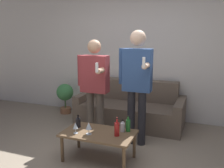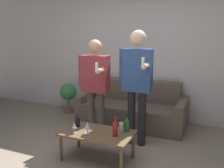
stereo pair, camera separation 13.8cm
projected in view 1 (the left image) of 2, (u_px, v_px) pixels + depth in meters
name	position (u px, v px, depth m)	size (l,w,h in m)	color
wall_back	(137.00, 50.00, 4.93)	(8.00, 0.06, 2.70)	silver
couch	(131.00, 109.00, 4.72)	(1.96, 0.87, 0.80)	#6B5B4C
coffee_table	(99.00, 135.00, 3.32)	(0.96, 0.56, 0.39)	brown
bottle_orange	(123.00, 127.00, 3.33)	(0.06, 0.06, 0.16)	silver
bottle_green	(128.00, 125.00, 3.33)	(0.06, 0.06, 0.22)	#23752D
bottle_dark	(78.00, 122.00, 3.49)	(0.07, 0.07, 0.18)	black
bottle_yellow	(117.00, 129.00, 3.19)	(0.07, 0.07, 0.25)	#B21E1E
wine_glass_near	(75.00, 126.00, 3.26)	(0.06, 0.06, 0.15)	silver
wine_glass_far	(89.00, 126.00, 3.23)	(0.08, 0.08, 0.16)	silver
person_standing_left	(94.00, 82.00, 3.93)	(0.51, 0.42, 1.59)	brown
person_standing_right	(137.00, 78.00, 3.68)	(0.50, 0.44, 1.73)	#232328
potted_plant	(65.00, 94.00, 5.29)	(0.36, 0.36, 0.64)	#936042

